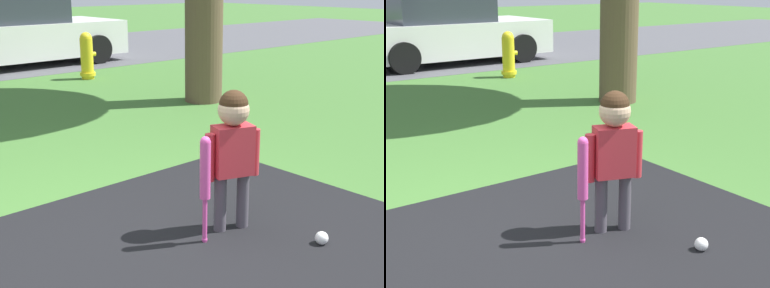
# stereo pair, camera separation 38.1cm
# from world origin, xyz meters

# --- Properties ---
(ground_plane) EXTENTS (60.00, 60.00, 0.00)m
(ground_plane) POSITION_xyz_m (0.00, 0.00, 0.00)
(ground_plane) COLOR #3D6B2D
(child) EXTENTS (0.37, 0.23, 0.97)m
(child) POSITION_xyz_m (1.04, -0.24, 0.63)
(child) COLOR #4C4751
(child) RESTS_ON ground
(baseball_bat) EXTENTS (0.07, 0.07, 0.72)m
(baseball_bat) POSITION_xyz_m (0.77, -0.27, 0.47)
(baseball_bat) COLOR #E54CA5
(baseball_bat) RESTS_ON ground
(sports_ball) EXTENTS (0.09, 0.09, 0.09)m
(sports_ball) POSITION_xyz_m (1.31, -0.80, 0.04)
(sports_ball) COLOR white
(sports_ball) RESTS_ON ground
(fire_hydrant) EXTENTS (0.30, 0.27, 0.80)m
(fire_hydrant) POSITION_xyz_m (3.46, 5.55, 0.39)
(fire_hydrant) COLOR yellow
(fire_hydrant) RESTS_ON ground
(parked_car) EXTENTS (4.06, 2.11, 1.36)m
(parked_car) POSITION_xyz_m (3.29, 7.92, 0.63)
(parked_car) COLOR silver
(parked_car) RESTS_ON ground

